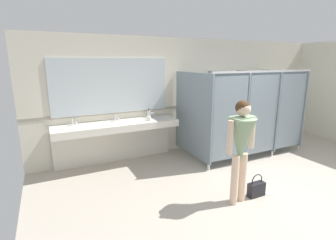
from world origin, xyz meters
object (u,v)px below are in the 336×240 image
at_px(person_standing, 241,140).
at_px(paper_cup, 149,118).
at_px(handbag, 256,189).
at_px(soap_dispenser, 149,114).

bearing_deg(person_standing, paper_cup, 105.48).
bearing_deg(paper_cup, person_standing, -74.52).
xyz_separation_m(person_standing, paper_cup, (-0.58, 2.11, -0.04)).
relative_size(person_standing, handbag, 4.19).
xyz_separation_m(person_standing, handbag, (0.38, -0.00, -0.86)).
bearing_deg(person_standing, handbag, -0.23).
height_order(person_standing, handbag, person_standing).
bearing_deg(soap_dispenser, paper_cup, -110.95).
height_order(handbag, soap_dispenser, soap_dispenser).
relative_size(person_standing, soap_dispenser, 8.10).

